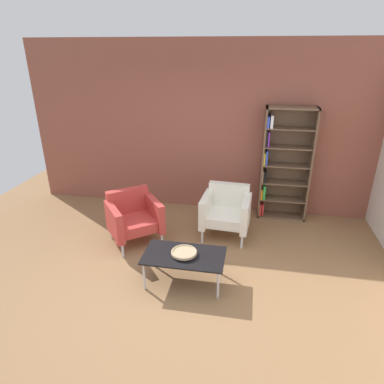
# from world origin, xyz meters

# --- Properties ---
(ground_plane) EXTENTS (8.32, 8.32, 0.00)m
(ground_plane) POSITION_xyz_m (0.00, 0.00, 0.00)
(ground_plane) COLOR olive
(brick_back_panel) EXTENTS (6.40, 0.12, 2.90)m
(brick_back_panel) POSITION_xyz_m (0.00, 2.46, 1.45)
(brick_back_panel) COLOR brown
(brick_back_panel) RESTS_ON ground_plane
(bookshelf_tall) EXTENTS (0.80, 0.30, 1.90)m
(bookshelf_tall) POSITION_xyz_m (1.30, 2.26, 0.95)
(bookshelf_tall) COLOR brown
(bookshelf_tall) RESTS_ON ground_plane
(coffee_table_low) EXTENTS (1.00, 0.56, 0.40)m
(coffee_table_low) POSITION_xyz_m (0.04, 0.16, 0.37)
(coffee_table_low) COLOR black
(coffee_table_low) RESTS_ON ground_plane
(decorative_bowl) EXTENTS (0.32, 0.32, 0.05)m
(decorative_bowl) POSITION_xyz_m (0.04, 0.16, 0.43)
(decorative_bowl) COLOR tan
(decorative_bowl) RESTS_ON coffee_table_low
(armchair_near_window) EXTENTS (0.76, 0.71, 0.78)m
(armchair_near_window) POSITION_xyz_m (0.45, 1.45, 0.41)
(armchair_near_window) COLOR white
(armchair_near_window) RESTS_ON ground_plane
(armchair_by_bookshelf) EXTENTS (0.95, 0.94, 0.78)m
(armchair_by_bookshelf) POSITION_xyz_m (-0.90, 0.99, 0.41)
(armchair_by_bookshelf) COLOR #B73833
(armchair_by_bookshelf) RESTS_ON ground_plane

